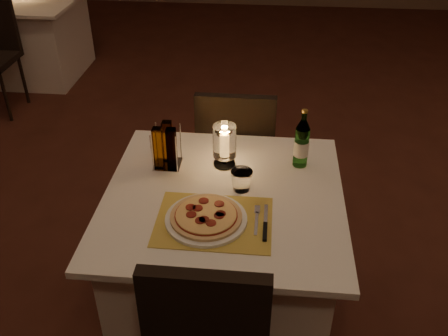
# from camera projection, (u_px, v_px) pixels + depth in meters

# --- Properties ---
(floor) EXTENTS (8.00, 10.00, 0.02)m
(floor) POSITION_uv_depth(u_px,v_px,m) (269.00, 255.00, 2.86)
(floor) COLOR #4A2118
(floor) RESTS_ON ground
(main_table) EXTENTS (1.00, 1.00, 0.74)m
(main_table) POSITION_uv_depth(u_px,v_px,m) (224.00, 258.00, 2.29)
(main_table) COLOR white
(main_table) RESTS_ON ground
(chair_far) EXTENTS (0.42, 0.42, 0.90)m
(chair_far) POSITION_uv_depth(u_px,v_px,m) (236.00, 145.00, 2.78)
(chair_far) COLOR black
(chair_far) RESTS_ON ground
(placemat) EXTENTS (0.45, 0.34, 0.00)m
(placemat) POSITION_uv_depth(u_px,v_px,m) (214.00, 221.00, 1.94)
(placemat) COLOR gold
(placemat) RESTS_ON main_table
(plate) EXTENTS (0.32, 0.32, 0.01)m
(plate) POSITION_uv_depth(u_px,v_px,m) (206.00, 219.00, 1.94)
(plate) COLOR white
(plate) RESTS_ON placemat
(pizza) EXTENTS (0.28, 0.28, 0.02)m
(pizza) POSITION_uv_depth(u_px,v_px,m) (206.00, 216.00, 1.93)
(pizza) COLOR #D8B77F
(pizza) RESTS_ON plate
(fork) EXTENTS (0.02, 0.18, 0.00)m
(fork) POSITION_uv_depth(u_px,v_px,m) (257.00, 218.00, 1.95)
(fork) COLOR silver
(fork) RESTS_ON placemat
(knife) EXTENTS (0.02, 0.22, 0.01)m
(knife) POSITION_uv_depth(u_px,v_px,m) (265.00, 228.00, 1.90)
(knife) COLOR black
(knife) RESTS_ON placemat
(tumbler) EXTENTS (0.09, 0.09, 0.09)m
(tumbler) POSITION_uv_depth(u_px,v_px,m) (242.00, 180.00, 2.09)
(tumbler) COLOR white
(tumbler) RESTS_ON main_table
(water_bottle) EXTENTS (0.07, 0.07, 0.28)m
(water_bottle) POSITION_uv_depth(u_px,v_px,m) (302.00, 144.00, 2.21)
(water_bottle) COLOR #69B05E
(water_bottle) RESTS_ON main_table
(hurricane_candle) EXTENTS (0.10, 0.10, 0.20)m
(hurricane_candle) POSITION_uv_depth(u_px,v_px,m) (224.00, 143.00, 2.21)
(hurricane_candle) COLOR white
(hurricane_candle) RESTS_ON main_table
(cruet_caddy) EXTENTS (0.12, 0.12, 0.21)m
(cruet_caddy) POSITION_uv_depth(u_px,v_px,m) (166.00, 148.00, 2.21)
(cruet_caddy) COLOR white
(cruet_caddy) RESTS_ON main_table
(neighbor_table_left) EXTENTS (1.00, 1.00, 0.74)m
(neighbor_table_left) POSITION_uv_depth(u_px,v_px,m) (31.00, 37.00, 4.78)
(neighbor_table_left) COLOR white
(neighbor_table_left) RESTS_ON ground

